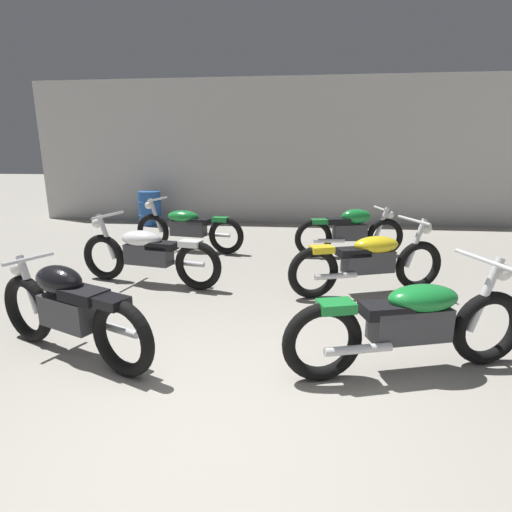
# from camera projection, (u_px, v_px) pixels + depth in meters

# --- Properties ---
(ground_plane) EXTENTS (60.00, 60.00, 0.00)m
(ground_plane) POSITION_uv_depth(u_px,v_px,m) (211.00, 438.00, 2.63)
(ground_plane) COLOR gray
(back_wall) EXTENTS (12.98, 0.24, 3.60)m
(back_wall) POSITION_uv_depth(u_px,v_px,m) (281.00, 152.00, 10.26)
(back_wall) COLOR #BCBAB7
(back_wall) RESTS_ON ground
(motorcycle_left_row_0) EXTENTS (1.86, 0.87, 0.88)m
(motorcycle_left_row_0) POSITION_uv_depth(u_px,v_px,m) (69.00, 309.00, 3.58)
(motorcycle_left_row_0) COLOR black
(motorcycle_left_row_0) RESTS_ON ground
(motorcycle_left_row_1) EXTENTS (2.15, 0.72, 0.97)m
(motorcycle_left_row_1) POSITION_uv_depth(u_px,v_px,m) (148.00, 253.00, 5.58)
(motorcycle_left_row_1) COLOR black
(motorcycle_left_row_1) RESTS_ON ground
(motorcycle_left_row_2) EXTENTS (2.16, 0.69, 0.97)m
(motorcycle_left_row_2) POSITION_uv_depth(u_px,v_px,m) (188.00, 227.00, 7.48)
(motorcycle_left_row_2) COLOR black
(motorcycle_left_row_2) RESTS_ON ground
(motorcycle_right_row_0) EXTENTS (2.11, 0.88, 0.97)m
(motorcycle_right_row_0) POSITION_uv_depth(u_px,v_px,m) (411.00, 322.00, 3.32)
(motorcycle_right_row_0) COLOR black
(motorcycle_right_row_0) RESTS_ON ground
(motorcycle_right_row_1) EXTENTS (2.08, 0.95, 0.97)m
(motorcycle_right_row_1) POSITION_uv_depth(u_px,v_px,m) (369.00, 260.00, 5.21)
(motorcycle_right_row_1) COLOR black
(motorcycle_right_row_1) RESTS_ON ground
(motorcycle_right_row_2) EXTENTS (1.95, 0.63, 0.88)m
(motorcycle_right_row_2) POSITION_uv_depth(u_px,v_px,m) (350.00, 231.00, 7.12)
(motorcycle_right_row_2) COLOR black
(motorcycle_right_row_2) RESTS_ON ground
(oil_drum) EXTENTS (0.59, 0.59, 0.85)m
(oil_drum) POSITION_uv_depth(u_px,v_px,m) (150.00, 208.00, 10.23)
(oil_drum) COLOR #23519E
(oil_drum) RESTS_ON ground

